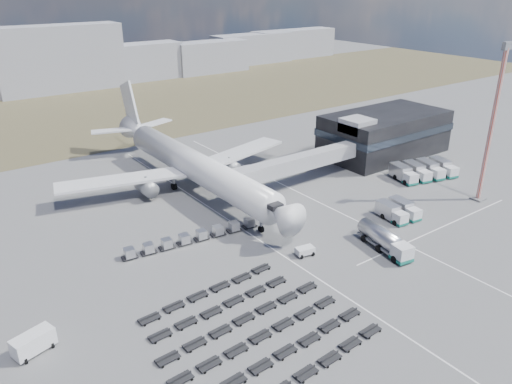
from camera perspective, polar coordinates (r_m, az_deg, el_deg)
ground at (r=77.92m, az=4.57°, el=-7.03°), size 420.00×420.00×0.00m
grass_strip at (r=171.08m, az=-20.35°, el=8.59°), size 420.00×90.00×0.01m
lane_markings at (r=85.73m, az=8.25°, el=-4.21°), size 47.12×110.00×0.01m
terminal at (r=123.37m, az=14.43°, el=6.56°), size 30.40×16.40×11.00m
jet_bridge at (r=99.24m, az=4.01°, el=3.08°), size 30.30×3.80×7.05m
airliner at (r=99.99m, az=-7.46°, el=3.24°), size 51.59×64.53×17.62m
skyline at (r=208.66m, az=-22.19°, el=12.90°), size 327.09×27.26×23.69m
fuel_tanker at (r=80.42m, az=14.49°, el=-5.35°), size 4.40×10.82×3.40m
pushback_tug at (r=77.32m, az=5.60°, el=-6.76°), size 3.10×2.10×1.33m
utility_van at (r=64.06m, az=-24.09°, el=-15.51°), size 5.05×3.33×2.45m
catering_truck at (r=105.86m, az=-5.00°, el=2.38°), size 3.71×7.19×3.16m
service_trucks_near at (r=91.65m, az=15.94°, el=-2.05°), size 6.09×7.01×2.58m
service_trucks_far at (r=111.98m, az=18.61°, el=2.36°), size 14.24×10.08×2.86m
uld_row at (r=81.02m, az=-7.22°, el=-5.12°), size 23.19×4.09×1.57m
baggage_dollies at (r=62.17m, az=-0.43°, el=-15.46°), size 26.07×21.63×0.65m
floodlight_mast at (r=100.49m, az=25.36°, el=6.90°), size 2.76×2.26×29.30m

